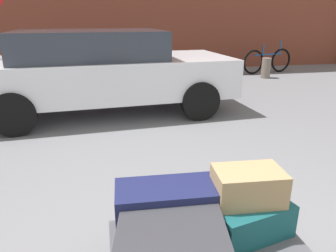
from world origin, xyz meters
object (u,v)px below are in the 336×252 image
(duffel_bag_navy_rear_right, at_px, (168,209))
(bollard_kerb_near, at_px, (213,70))
(parked_car, at_px, (103,70))
(bicycle_leaning, at_px, (267,61))
(bollard_kerb_mid, at_px, (266,68))
(duffel_bag_tan_topmost_pile, at_px, (248,186))
(suitcase_charcoal_front_left, at_px, (171,248))
(suitcase_teal_stacked_top, at_px, (245,215))

(duffel_bag_navy_rear_right, distance_m, bollard_kerb_near, 6.91)
(parked_car, xyz_separation_m, bicycle_leaning, (4.90, 3.20, -0.39))
(bicycle_leaning, relative_size, bollard_kerb_mid, 3.13)
(duffel_bag_tan_topmost_pile, relative_size, bollard_kerb_mid, 0.75)
(suitcase_charcoal_front_left, relative_size, parked_car, 0.13)
(duffel_bag_navy_rear_right, height_order, bollard_kerb_near, duffel_bag_navy_rear_right)
(suitcase_teal_stacked_top, distance_m, duffel_bag_tan_topmost_pile, 0.21)
(duffel_bag_tan_topmost_pile, height_order, bollard_kerb_mid, duffel_bag_tan_topmost_pile)
(suitcase_teal_stacked_top, bearing_deg, duffel_bag_tan_topmost_pile, 77.52)
(suitcase_charcoal_front_left, relative_size, duffel_bag_navy_rear_right, 0.88)
(suitcase_teal_stacked_top, distance_m, bollard_kerb_mid, 7.44)
(duffel_bag_navy_rear_right, xyz_separation_m, parked_car, (-0.33, 3.94, 0.26))
(duffel_bag_tan_topmost_pile, bearing_deg, suitcase_teal_stacked_top, -85.59)
(suitcase_teal_stacked_top, distance_m, suitcase_charcoal_front_left, 0.58)
(duffel_bag_tan_topmost_pile, height_order, parked_car, parked_car)
(bollard_kerb_near, bearing_deg, duffel_bag_navy_rear_right, -111.88)
(parked_car, relative_size, bicycle_leaning, 2.54)
(suitcase_teal_stacked_top, relative_size, bicycle_leaning, 0.28)
(bollard_kerb_near, bearing_deg, duffel_bag_tan_topmost_pile, -107.86)
(suitcase_charcoal_front_left, distance_m, duffel_bag_tan_topmost_pile, 0.60)
(suitcase_charcoal_front_left, height_order, bollard_kerb_mid, suitcase_charcoal_front_left)
(suitcase_charcoal_front_left, xyz_separation_m, duffel_bag_tan_topmost_pile, (0.53, 0.23, 0.18))
(parked_car, bearing_deg, duffel_bag_navy_rear_right, -85.17)
(suitcase_teal_stacked_top, relative_size, duffel_bag_navy_rear_right, 0.77)
(parked_car, bearing_deg, duffel_bag_tan_topmost_pile, -78.51)
(duffel_bag_navy_rear_right, xyz_separation_m, bollard_kerb_mid, (4.13, 6.41, -0.23))
(suitcase_teal_stacked_top, relative_size, parked_car, 0.11)
(bicycle_leaning, distance_m, bollard_kerb_mid, 0.85)
(suitcase_charcoal_front_left, xyz_separation_m, parked_car, (-0.29, 4.24, 0.28))
(bollard_kerb_near, height_order, bollard_kerb_mid, same)
(duffel_bag_navy_rear_right, distance_m, bollard_kerb_mid, 7.63)
(bollard_kerb_near, bearing_deg, bicycle_leaning, 20.10)
(bollard_kerb_mid, bearing_deg, suitcase_charcoal_front_left, -121.91)
(suitcase_teal_stacked_top, xyz_separation_m, bicycle_leaning, (4.09, 7.21, -0.07))
(bollard_kerb_mid, bearing_deg, bicycle_leaning, 59.32)
(bollard_kerb_near, bearing_deg, suitcase_teal_stacked_top, -107.86)
(suitcase_charcoal_front_left, xyz_separation_m, duffel_bag_navy_rear_right, (0.05, 0.31, 0.02))
(duffel_bag_navy_rear_right, height_order, bollard_kerb_mid, duffel_bag_navy_rear_right)
(parked_car, distance_m, bicycle_leaning, 5.87)
(suitcase_teal_stacked_top, height_order, suitcase_charcoal_front_left, suitcase_charcoal_front_left)
(suitcase_teal_stacked_top, relative_size, duffel_bag_tan_topmost_pile, 1.18)
(duffel_bag_navy_rear_right, distance_m, bicycle_leaning, 8.47)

